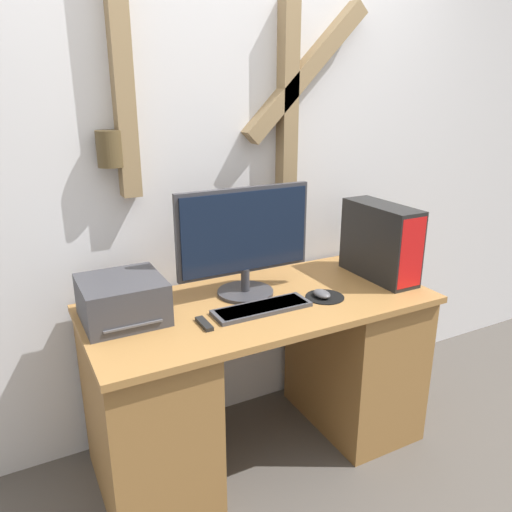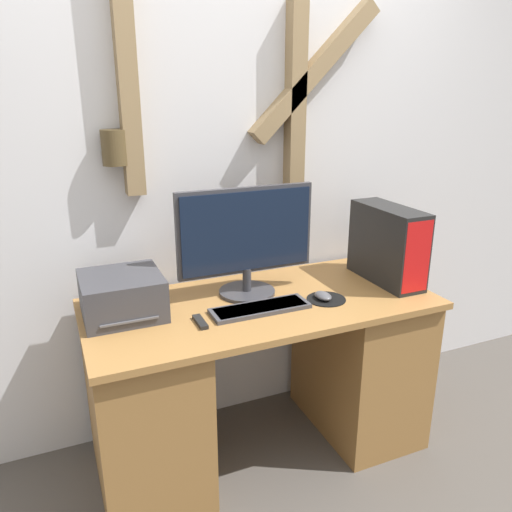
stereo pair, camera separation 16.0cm
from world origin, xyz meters
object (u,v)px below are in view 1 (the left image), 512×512
(monitor, at_px, (245,238))
(printer, at_px, (122,300))
(remote_control, at_px, (204,324))
(keyboard, at_px, (262,308))
(computer_tower, at_px, (381,242))
(mouse, at_px, (322,294))

(monitor, xyz_separation_m, printer, (-0.56, -0.01, -0.18))
(monitor, height_order, remote_control, monitor)
(keyboard, bearing_deg, computer_tower, 6.58)
(printer, bearing_deg, computer_tower, -4.80)
(monitor, distance_m, computer_tower, 0.71)
(keyboard, bearing_deg, printer, 161.01)
(keyboard, bearing_deg, remote_control, -175.49)
(computer_tower, xyz_separation_m, remote_control, (-0.98, -0.10, -0.18))
(printer, bearing_deg, keyboard, -18.99)
(mouse, height_order, remote_control, mouse)
(remote_control, bearing_deg, monitor, 36.93)
(keyboard, distance_m, printer, 0.58)
(monitor, distance_m, printer, 0.59)
(printer, relative_size, remote_control, 2.67)
(keyboard, height_order, remote_control, keyboard)
(computer_tower, relative_size, printer, 1.32)
(printer, height_order, remote_control, printer)
(mouse, height_order, printer, printer)
(remote_control, bearing_deg, printer, 142.29)
(mouse, relative_size, computer_tower, 0.23)
(computer_tower, distance_m, printer, 1.26)
(keyboard, relative_size, remote_control, 3.50)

